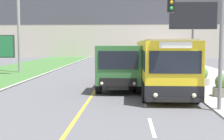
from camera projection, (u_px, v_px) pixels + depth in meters
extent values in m
cube|color=silver|center=(152.00, 127.00, 10.51)|extent=(0.12, 2.40, 0.01)
cube|color=silver|center=(144.00, 101.00, 15.09)|extent=(0.12, 2.40, 0.01)
cube|color=silver|center=(141.00, 88.00, 19.67)|extent=(0.12, 2.40, 0.01)
cube|color=silver|center=(138.00, 79.00, 24.24)|extent=(0.12, 2.40, 0.01)
cube|color=silver|center=(136.00, 74.00, 28.82)|extent=(0.12, 2.40, 0.01)
cube|color=silver|center=(135.00, 69.00, 33.40)|extent=(0.12, 2.40, 0.01)
cube|color=silver|center=(134.00, 66.00, 37.98)|extent=(0.12, 2.40, 0.01)
cube|color=silver|center=(134.00, 64.00, 42.55)|extent=(0.12, 2.40, 0.01)
cube|color=beige|center=(119.00, 12.00, 65.59)|extent=(80.00, 8.00, 18.63)
cube|color=#4C4C56|center=(118.00, 8.00, 61.55)|extent=(80.00, 0.04, 6.52)
cube|color=yellow|center=(167.00, 67.00, 16.25)|extent=(2.53, 5.78, 2.66)
cube|color=black|center=(166.00, 85.00, 16.33)|extent=(2.55, 5.80, 0.70)
cube|color=black|center=(167.00, 59.00, 16.21)|extent=(2.56, 5.32, 0.93)
cube|color=gray|center=(167.00, 40.00, 16.13)|extent=(2.15, 5.21, 0.08)
cube|color=yellow|center=(155.00, 60.00, 22.90)|extent=(2.53, 5.78, 2.66)
cube|color=black|center=(155.00, 73.00, 22.98)|extent=(2.55, 5.80, 0.70)
cube|color=black|center=(155.00, 54.00, 22.86)|extent=(2.56, 5.32, 0.93)
cube|color=gray|center=(155.00, 41.00, 22.78)|extent=(2.15, 5.21, 0.08)
cube|color=#474747|center=(160.00, 63.00, 19.57)|extent=(2.33, 0.90, 2.44)
cube|color=black|center=(175.00, 62.00, 13.32)|extent=(2.23, 0.04, 0.98)
cube|color=black|center=(175.00, 100.00, 13.45)|extent=(2.48, 0.06, 0.20)
sphere|color=#F4EAB2|center=(156.00, 95.00, 13.46)|extent=(0.20, 0.20, 0.20)
sphere|color=#F4EAB2|center=(194.00, 96.00, 13.38)|extent=(0.20, 0.20, 0.20)
cube|color=white|center=(176.00, 45.00, 13.25)|extent=(1.39, 0.04, 0.28)
cylinder|color=black|center=(145.00, 92.00, 14.79)|extent=(0.28, 1.00, 1.00)
cylinder|color=black|center=(196.00, 93.00, 14.67)|extent=(0.28, 1.00, 1.00)
cylinder|color=black|center=(142.00, 83.00, 18.24)|extent=(0.28, 1.00, 1.00)
cylinder|color=black|center=(183.00, 83.00, 18.12)|extent=(0.28, 1.00, 1.00)
cylinder|color=black|center=(138.00, 74.00, 23.63)|extent=(0.28, 1.00, 1.00)
cylinder|color=black|center=(170.00, 74.00, 23.51)|extent=(0.28, 1.00, 1.00)
cube|color=black|center=(120.00, 80.00, 19.86)|extent=(1.11, 6.82, 0.20)
cube|color=#38753D|center=(119.00, 65.00, 17.64)|extent=(2.46, 2.58, 2.13)
cube|color=black|center=(118.00, 60.00, 16.31)|extent=(2.09, 0.04, 0.96)
cube|color=black|center=(118.00, 82.00, 16.40)|extent=(1.97, 0.06, 0.44)
sphere|color=silver|center=(102.00, 83.00, 16.44)|extent=(0.18, 0.18, 0.18)
sphere|color=silver|center=(134.00, 84.00, 16.36)|extent=(0.18, 0.18, 0.18)
cube|color=#994C19|center=(120.00, 76.00, 21.25)|extent=(2.34, 3.99, 0.12)
cube|color=#994C19|center=(104.00, 67.00, 21.26)|extent=(0.12, 3.99, 1.28)
cube|color=#994C19|center=(137.00, 67.00, 21.14)|extent=(0.12, 3.99, 1.28)
cube|color=#994C19|center=(120.00, 70.00, 19.27)|extent=(2.34, 0.12, 1.28)
cube|color=#994C19|center=(121.00, 65.00, 23.13)|extent=(2.34, 0.12, 1.28)
cube|color=#994C19|center=(120.00, 57.00, 19.21)|extent=(2.34, 0.12, 0.24)
cylinder|color=black|center=(99.00, 84.00, 17.54)|extent=(0.30, 1.04, 1.04)
cylinder|color=black|center=(139.00, 84.00, 17.42)|extent=(0.30, 1.04, 1.04)
cylinder|color=black|center=(104.00, 76.00, 21.51)|extent=(0.30, 1.04, 1.04)
cylinder|color=black|center=(137.00, 77.00, 21.40)|extent=(0.30, 1.04, 1.04)
cube|color=maroon|center=(147.00, 65.00, 33.16)|extent=(1.80, 4.30, 0.61)
cube|color=black|center=(147.00, 59.00, 33.22)|extent=(1.53, 2.37, 0.65)
cylinder|color=black|center=(140.00, 68.00, 31.94)|extent=(0.18, 0.62, 0.62)
cylinder|color=black|center=(155.00, 68.00, 31.85)|extent=(0.18, 0.62, 0.62)
cylinder|color=black|center=(139.00, 66.00, 34.50)|extent=(0.18, 0.62, 0.62)
cylinder|color=black|center=(153.00, 66.00, 34.42)|extent=(0.18, 0.62, 0.62)
cylinder|color=#9E9E99|center=(18.00, 14.00, 29.39)|extent=(0.28, 0.28, 11.17)
cylinder|color=slate|center=(221.00, 48.00, 12.73)|extent=(0.16, 0.16, 5.27)
cube|color=black|center=(171.00, 3.00, 12.68)|extent=(0.28, 0.24, 0.80)
sphere|color=orange|center=(171.00, 2.00, 12.55)|extent=(0.14, 0.14, 0.14)
sphere|color=green|center=(171.00, 8.00, 12.57)|extent=(0.14, 0.14, 0.14)
cylinder|color=#59595B|center=(192.00, 48.00, 34.95)|extent=(0.24, 0.24, 4.44)
cube|color=#333333|center=(193.00, 16.00, 34.63)|extent=(5.31, 0.20, 3.03)
cube|color=black|center=(193.00, 15.00, 34.52)|extent=(5.15, 0.02, 2.87)
cylinder|color=gray|center=(223.00, 92.00, 16.12)|extent=(1.06, 1.06, 0.45)
sphere|color=#518442|center=(223.00, 82.00, 16.07)|extent=(0.85, 0.85, 0.85)
cylinder|color=gray|center=(200.00, 81.00, 20.51)|extent=(1.19, 1.19, 0.45)
sphere|color=#518442|center=(201.00, 73.00, 20.46)|extent=(0.95, 0.95, 0.95)
cylinder|color=gray|center=(187.00, 75.00, 24.89)|extent=(1.10, 1.10, 0.47)
sphere|color=#518442|center=(187.00, 68.00, 24.84)|extent=(0.88, 0.88, 0.88)
cylinder|color=gray|center=(178.00, 70.00, 29.27)|extent=(1.17, 1.17, 0.49)
sphere|color=#518442|center=(179.00, 64.00, 29.22)|extent=(0.93, 0.93, 0.93)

